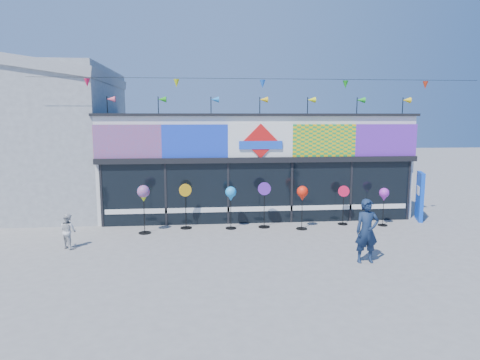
{
  "coord_description": "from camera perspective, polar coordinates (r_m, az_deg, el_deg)",
  "views": [
    {
      "loc": [
        -2.25,
        -12.2,
        3.99
      ],
      "look_at": [
        -0.89,
        2.0,
        1.86
      ],
      "focal_mm": 32.0,
      "sensor_mm": 36.0,
      "label": 1
    }
  ],
  "objects": [
    {
      "name": "blue_sign",
      "position": [
        17.89,
        22.85,
        -2.01
      ],
      "size": [
        0.42,
        0.93,
        1.87
      ],
      "rotation": [
        0.0,
        0.0,
        -0.31
      ],
      "color": "blue",
      "rests_on": "ground"
    },
    {
      "name": "ground",
      "position": [
        13.03,
        4.81,
        -9.38
      ],
      "size": [
        80.0,
        80.0,
        0.0
      ],
      "primitive_type": "plane",
      "color": "slate",
      "rests_on": "ground"
    },
    {
      "name": "child",
      "position": [
        14.1,
        -21.93,
        -6.32
      ],
      "size": [
        0.6,
        0.56,
        1.08
      ],
      "primitive_type": "imported",
      "rotation": [
        0.0,
        0.0,
        2.48
      ],
      "color": "silver",
      "rests_on": "ground"
    },
    {
      "name": "spinner_5",
      "position": [
        16.32,
        13.61,
        -3.13
      ],
      "size": [
        0.41,
        0.37,
        1.46
      ],
      "color": "black",
      "rests_on": "ground"
    },
    {
      "name": "spinner_1",
      "position": [
        15.41,
        -7.26,
        -3.32
      ],
      "size": [
        0.43,
        0.41,
        1.62
      ],
      "color": "black",
      "rests_on": "ground"
    },
    {
      "name": "spinner_0",
      "position": [
        14.91,
        -12.74,
        -1.96
      ],
      "size": [
        0.43,
        0.43,
        1.68
      ],
      "color": "black",
      "rests_on": "ground"
    },
    {
      "name": "spinner_4",
      "position": [
        15.27,
        8.32,
        -1.95
      ],
      "size": [
        0.4,
        0.4,
        1.56
      ],
      "color": "black",
      "rests_on": "ground"
    },
    {
      "name": "spinner_2",
      "position": [
        15.19,
        -1.24,
        -2.02
      ],
      "size": [
        0.39,
        0.39,
        1.53
      ],
      "color": "black",
      "rests_on": "ground"
    },
    {
      "name": "kite_shop",
      "position": [
        18.39,
        1.6,
        2.41
      ],
      "size": [
        16.0,
        5.7,
        5.31
      ],
      "color": "white",
      "rests_on": "ground"
    },
    {
      "name": "spinner_3",
      "position": [
        15.45,
        3.26,
        -3.17
      ],
      "size": [
        0.46,
        0.42,
        1.66
      ],
      "color": "black",
      "rests_on": "ground"
    },
    {
      "name": "neighbour_building",
      "position": [
        20.72,
        -27.55,
        5.35
      ],
      "size": [
        8.18,
        7.2,
        6.87
      ],
      "color": "#A9ACAF",
      "rests_on": "ground"
    },
    {
      "name": "spinner_6",
      "position": [
        16.49,
        18.65,
        -1.98
      ],
      "size": [
        0.36,
        0.36,
        1.4
      ],
      "color": "black",
      "rests_on": "ground"
    },
    {
      "name": "adult_man",
      "position": [
        12.27,
        16.56,
        -6.54
      ],
      "size": [
        0.65,
        0.43,
        1.77
      ],
      "primitive_type": "imported",
      "rotation": [
        0.0,
        0.0,
        -0.02
      ],
      "color": "#142440",
      "rests_on": "ground"
    }
  ]
}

